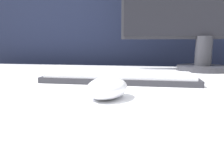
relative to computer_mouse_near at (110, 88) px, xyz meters
name	(u,v)px	position (x,y,z in m)	size (l,w,h in m)	color
partition_panel	(148,67)	(0.08, 0.78, -0.04)	(5.00, 0.03, 1.47)	black
computer_mouse_near	(110,88)	(0.00, 0.00, 0.00)	(0.10, 0.12, 0.04)	white
keyboard	(121,77)	(0.00, 0.21, -0.01)	(0.44, 0.15, 0.02)	#28282D
monitor	(209,0)	(0.30, 0.51, 0.25)	(0.66, 0.20, 0.49)	#28282D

